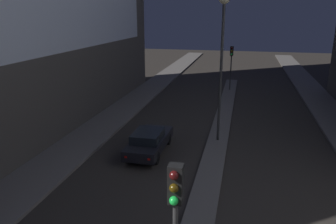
{
  "coord_description": "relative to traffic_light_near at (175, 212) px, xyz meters",
  "views": [
    {
      "loc": [
        1.27,
        -2.01,
        7.47
      ],
      "look_at": [
        -3.94,
        20.21,
        0.5
      ],
      "focal_mm": 35.0,
      "sensor_mm": 36.0,
      "label": 1
    }
  ],
  "objects": [
    {
      "name": "street_lamp",
      "position": [
        0.0,
        12.41,
        3.1
      ],
      "size": [
        0.63,
        0.63,
        8.38
      ],
      "color": "#383838",
      "rests_on": "median_strip"
    },
    {
      "name": "traffic_light_near",
      "position": [
        0.0,
        0.0,
        0.0
      ],
      "size": [
        0.32,
        0.42,
        4.24
      ],
      "color": "#383838",
      "rests_on": "median_strip"
    },
    {
      "name": "median_strip",
      "position": [
        0.0,
        14.04,
        -3.19
      ],
      "size": [
        1.2,
        34.3,
        0.14
      ],
      "color": "#66605B",
      "rests_on": "ground"
    },
    {
      "name": "car_left_lane",
      "position": [
        -3.55,
        9.9,
        -2.57
      ],
      "size": [
        1.71,
        4.34,
        1.34
      ],
      "color": "black",
      "rests_on": "ground"
    },
    {
      "name": "traffic_light_mid",
      "position": [
        0.0,
        25.96,
        0.0
      ],
      "size": [
        0.32,
        0.42,
        4.24
      ],
      "color": "#383838",
      "rests_on": "median_strip"
    }
  ]
}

